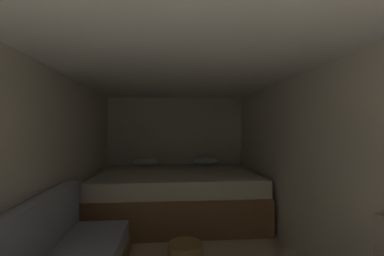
# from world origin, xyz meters

# --- Properties ---
(wall_back) EXTENTS (2.65, 0.05, 1.99)m
(wall_back) POSITION_xyz_m (0.00, 4.56, 0.99)
(wall_back) COLOR beige
(wall_back) RESTS_ON ground
(wall_left) EXTENTS (0.05, 5.17, 1.99)m
(wall_left) POSITION_xyz_m (-1.30, 1.94, 0.99)
(wall_left) COLOR beige
(wall_left) RESTS_ON ground
(wall_right) EXTENTS (0.05, 5.17, 1.99)m
(wall_right) POSITION_xyz_m (1.30, 1.94, 0.99)
(wall_right) COLOR beige
(wall_right) RESTS_ON ground
(ceiling_slab) EXTENTS (2.65, 5.17, 0.05)m
(ceiling_slab) POSITION_xyz_m (0.00, 1.94, 2.01)
(ceiling_slab) COLOR white
(ceiling_slab) RESTS_ON wall_left
(bed) EXTENTS (2.43, 1.74, 0.88)m
(bed) POSITION_xyz_m (0.00, 3.62, 0.37)
(bed) COLOR brown
(bed) RESTS_ON ground
(wicker_basket) EXTENTS (0.36, 0.36, 0.20)m
(wicker_basket) POSITION_xyz_m (0.04, 2.23, 0.10)
(wicker_basket) COLOR olive
(wicker_basket) RESTS_ON ground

